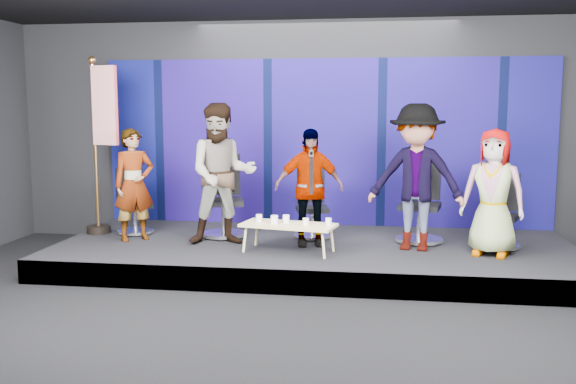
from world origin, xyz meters
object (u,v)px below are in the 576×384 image
object	(u,v)px
chair_d	(420,214)
panelist_d	(416,177)
coffee_table	(289,226)
mug_d	(306,222)
mug_e	(329,222)
mug_b	(274,220)
panelist_e	(493,193)
flag_stand	(102,141)
chair_b	(224,210)
chair_c	(312,215)
panelist_b	(222,174)
mug_a	(259,218)
chair_a	(134,212)
mug_c	(286,219)
panelist_c	(309,187)
panelist_a	(134,185)
chair_e	(500,223)

from	to	relation	value
chair_d	panelist_d	bearing A→B (deg)	-90.25
chair_d	coffee_table	world-z (taller)	chair_d
mug_d	mug_e	world-z (taller)	same
chair_d	mug_b	size ratio (longest dim) A/B	10.81
panelist_e	chair_d	bearing A→B (deg)	160.89
flag_stand	chair_b	bearing A→B (deg)	17.97
chair_c	chair_d	size ratio (longest dim) A/B	0.83
chair_c	panelist_e	world-z (taller)	panelist_e
mug_b	mug_d	world-z (taller)	mug_b
panelist_b	flag_stand	bearing A→B (deg)	152.58
panelist_e	mug_b	world-z (taller)	panelist_e
mug_a	flag_stand	bearing A→B (deg)	164.18
chair_a	mug_c	world-z (taller)	chair_a
panelist_c	panelist_d	world-z (taller)	panelist_d
panelist_d	mug_d	distance (m)	1.55
mug_a	chair_a	bearing A→B (deg)	158.47
chair_b	chair_c	xyz separation A→B (m)	(1.26, 0.09, -0.07)
flag_stand	coffee_table	bearing A→B (deg)	-0.20
panelist_c	chair_d	xyz separation A→B (m)	(1.50, 0.42, -0.40)
chair_d	mug_e	size ratio (longest dim) A/B	13.11
panelist_c	mug_e	world-z (taller)	panelist_c
panelist_e	panelist_c	bearing A→B (deg)	-166.43
chair_c	mug_d	world-z (taller)	chair_c
chair_b	flag_stand	distance (m)	2.04
chair_b	chair_c	distance (m)	1.27
mug_a	mug_c	xyz separation A→B (m)	(0.36, -0.02, 0.00)
panelist_d	chair_b	bearing A→B (deg)	-179.66
chair_a	panelist_b	size ratio (longest dim) A/B	0.50
mug_b	mug_e	size ratio (longest dim) A/B	1.21
panelist_b	panelist_d	xyz separation A→B (m)	(2.58, 0.01, -0.00)
panelist_c	mug_b	distance (m)	0.73
mug_d	panelist_b	bearing A→B (deg)	159.72
chair_a	mug_c	size ratio (longest dim) A/B	9.52
panelist_e	flag_stand	distance (m)	5.47
panelist_b	mug_d	distance (m)	1.38
chair_d	mug_a	distance (m)	2.26
mug_c	chair_c	bearing A→B (deg)	74.66
chair_b	flag_stand	size ratio (longest dim) A/B	0.46
chair_a	flag_stand	size ratio (longest dim) A/B	0.37
panelist_c	mug_b	world-z (taller)	panelist_c
panelist_b	mug_b	bearing A→B (deg)	-42.08
flag_stand	panelist_b	bearing A→B (deg)	2.79
chair_d	panelist_d	size ratio (longest dim) A/B	0.62
panelist_a	mug_b	xyz separation A→B (m)	(2.06, -0.47, -0.36)
chair_d	mug_c	xyz separation A→B (m)	(-1.76, -0.81, 0.03)
panelist_d	chair_a	bearing A→B (deg)	-176.55
panelist_c	panelist_d	bearing A→B (deg)	-16.10
panelist_d	flag_stand	bearing A→B (deg)	-174.48
coffee_table	chair_e	bearing A→B (deg)	13.55
panelist_e	mug_d	bearing A→B (deg)	-153.45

